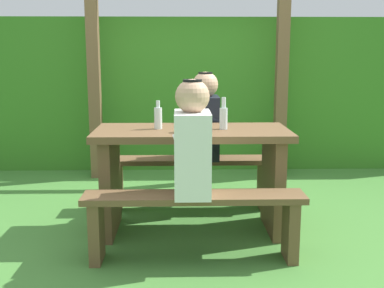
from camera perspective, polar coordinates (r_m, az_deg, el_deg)
The scene contains 13 objects.
ground_plane at distance 3.66m, azimuth 0.00°, elevation -10.20°, with size 12.00×12.00×0.00m, color #437E34.
hedge_backdrop at distance 5.64m, azimuth -0.54°, elevation 6.09°, with size 6.40×0.64×1.69m, color #377922.
pergola_post_left at distance 5.10m, azimuth -11.52°, elevation 6.94°, with size 0.12×0.12×1.97m, color brown.
pergola_post_right at distance 5.13m, azimuth 10.57°, elevation 7.00°, with size 0.12×0.12×1.97m, color brown.
picnic_table at distance 3.51m, azimuth 0.00°, elevation -2.25°, with size 1.40×0.64×0.77m.
bench_near at distance 3.07m, azimuth 0.24°, elevation -8.21°, with size 1.40×0.24×0.44m.
bench_far at distance 4.07m, azimuth -0.18°, elevation -3.38°, with size 1.40×0.24×0.44m.
person_white_shirt at distance 2.95m, azimuth 0.04°, elevation 0.21°, with size 0.25×0.35×0.72m.
person_black_coat at distance 3.98m, azimuth 1.58°, elevation 3.00°, with size 0.25×0.35×0.72m.
drinking_glass at distance 3.33m, azimuth -0.77°, elevation 2.22°, with size 0.08×0.08×0.09m, color silver.
bottle_left at distance 3.47m, azimuth 3.76°, elevation 3.28°, with size 0.06×0.06×0.23m.
bottle_right at distance 3.48m, azimuth -4.05°, elevation 3.19°, with size 0.06×0.06×0.21m.
cell_phone at distance 3.36m, azimuth 0.64°, elevation 1.56°, with size 0.07×0.14×0.01m, color black.
Camera 1 is at (-0.08, -3.42, 1.32)m, focal length 44.88 mm.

